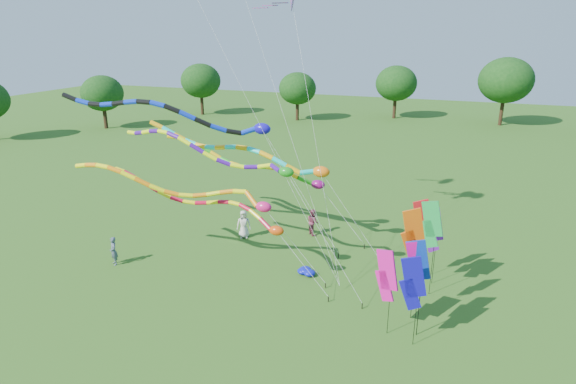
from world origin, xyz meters
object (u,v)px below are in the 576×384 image
(tube_kite_orange, at_px, (193,190))
(person_a, at_px, (244,224))
(blue_nylon_heap, at_px, (305,271))
(person_c, at_px, (313,222))
(tube_kite_red, at_px, (213,206))
(person_b, at_px, (114,251))

(tube_kite_orange, height_order, person_a, tube_kite_orange)
(blue_nylon_heap, bearing_deg, person_a, 148.07)
(tube_kite_orange, distance_m, person_c, 9.42)
(tube_kite_red, distance_m, person_c, 8.14)
(tube_kite_red, relative_size, person_b, 7.77)
(tube_kite_orange, xyz_separation_m, person_a, (0.23, 5.34, -3.94))
(tube_kite_orange, relative_size, person_c, 7.64)
(tube_kite_red, distance_m, tube_kite_orange, 1.42)
(person_a, bearing_deg, blue_nylon_heap, -56.28)
(blue_nylon_heap, height_order, person_a, person_a)
(tube_kite_orange, relative_size, blue_nylon_heap, 13.98)
(blue_nylon_heap, distance_m, person_a, 6.26)
(tube_kite_red, relative_size, blue_nylon_heap, 13.62)
(person_a, distance_m, person_b, 8.05)
(person_a, relative_size, person_b, 1.10)
(tube_kite_red, height_order, blue_nylon_heap, tube_kite_red)
(blue_nylon_heap, height_order, person_c, person_c)
(tube_kite_red, relative_size, tube_kite_orange, 0.97)
(tube_kite_orange, height_order, person_c, tube_kite_orange)
(person_b, bearing_deg, person_a, 84.47)
(tube_kite_red, bearing_deg, blue_nylon_heap, 23.80)
(tube_kite_orange, relative_size, person_a, 7.23)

